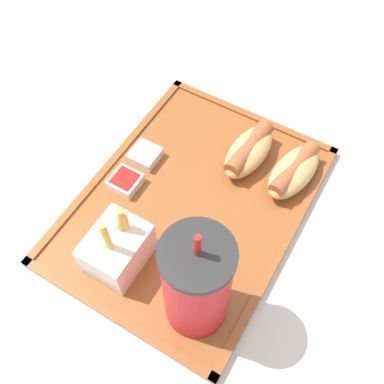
# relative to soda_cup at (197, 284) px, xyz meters

# --- Properties ---
(ground_plane) EXTENTS (8.00, 8.00, 0.00)m
(ground_plane) POSITION_rel_soda_cup_xyz_m (-0.09, -0.12, -0.81)
(ground_plane) COLOR #ADA393
(dining_table) EXTENTS (1.49, 1.14, 0.71)m
(dining_table) POSITION_rel_soda_cup_xyz_m (-0.09, -0.12, -0.45)
(dining_table) COLOR beige
(dining_table) RESTS_ON ground_plane
(food_tray) EXTENTS (0.41, 0.31, 0.01)m
(food_tray) POSITION_rel_soda_cup_xyz_m (-0.14, -0.09, -0.09)
(food_tray) COLOR brown
(food_tray) RESTS_ON dining_table
(soda_cup) EXTENTS (0.08, 0.08, 0.21)m
(soda_cup) POSITION_rel_soda_cup_xyz_m (0.00, 0.00, 0.00)
(soda_cup) COLOR red
(soda_cup) RESTS_ON food_tray
(hot_dog_far) EXTENTS (0.12, 0.07, 0.04)m
(hot_dog_far) POSITION_rel_soda_cup_xyz_m (-0.25, 0.02, -0.06)
(hot_dog_far) COLOR tan
(hot_dog_far) RESTS_ON food_tray
(hot_dog_near) EXTENTS (0.12, 0.06, 0.04)m
(hot_dog_near) POSITION_rel_soda_cup_xyz_m (-0.25, -0.05, -0.06)
(hot_dog_near) COLOR tan
(hot_dog_near) RESTS_ON food_tray
(fries_carton) EXTENTS (0.09, 0.07, 0.12)m
(fries_carton) POSITION_rel_soda_cup_xyz_m (-0.01, -0.13, -0.05)
(fries_carton) COLOR silver
(fries_carton) RESTS_ON food_tray
(sauce_cup_mayo) EXTENTS (0.04, 0.04, 0.02)m
(sauce_cup_mayo) POSITION_rel_soda_cup_xyz_m (-0.17, -0.19, -0.08)
(sauce_cup_mayo) COLOR silver
(sauce_cup_mayo) RESTS_ON food_tray
(sauce_cup_ketchup) EXTENTS (0.04, 0.04, 0.02)m
(sauce_cup_ketchup) POSITION_rel_soda_cup_xyz_m (-0.11, -0.19, -0.08)
(sauce_cup_ketchup) COLOR silver
(sauce_cup_ketchup) RESTS_ON food_tray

